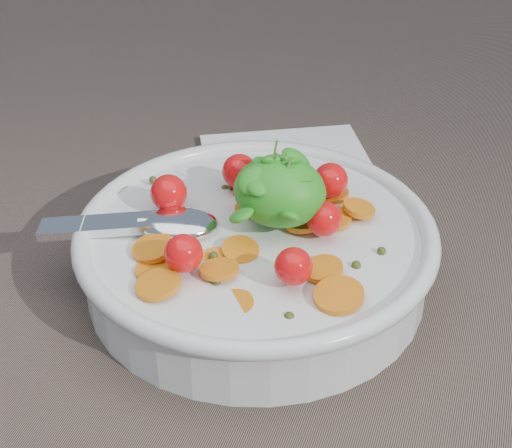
% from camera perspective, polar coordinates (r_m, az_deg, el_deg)
% --- Properties ---
extents(ground, '(6.00, 6.00, 0.00)m').
position_cam_1_polar(ground, '(0.56, -2.75, -3.65)').
color(ground, '#6E5A4F').
rests_on(ground, ground).
extents(bowl, '(0.26, 0.24, 0.10)m').
position_cam_1_polar(bowl, '(0.53, -0.00, -1.91)').
color(bowl, white).
rests_on(bowl, ground).
extents(napkin, '(0.18, 0.18, 0.01)m').
position_cam_1_polar(napkin, '(0.68, 2.37, 4.31)').
color(napkin, white).
rests_on(napkin, ground).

